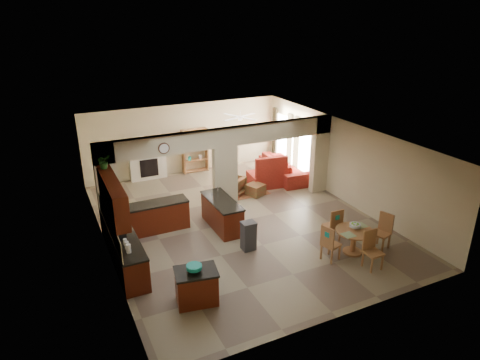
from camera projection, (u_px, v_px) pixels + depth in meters
name	position (u px, v px, depth m)	size (l,w,h in m)	color
floor	(238.00, 222.00, 13.46)	(10.00, 10.00, 0.00)	#766B52
ceiling	(238.00, 136.00, 12.42)	(10.00, 10.00, 0.00)	white
wall_back	(185.00, 139.00, 17.13)	(8.00, 8.00, 0.00)	#C3BA8F
wall_front	(343.00, 262.00, 8.76)	(8.00, 8.00, 0.00)	#C3BA8F
wall_left	(102.00, 205.00, 11.34)	(10.00, 10.00, 0.00)	#C3BA8F
wall_right	(344.00, 162.00, 14.55)	(10.00, 10.00, 0.00)	#C3BA8F
partition_left_pier	(107.00, 189.00, 12.29)	(0.60, 0.25, 2.80)	#C3BA8F
partition_center_pier	(225.00, 179.00, 13.89)	(0.80, 0.25, 2.20)	#C3BA8F
partition_right_pier	(320.00, 154.00, 15.27)	(0.60, 0.25, 2.80)	#C3BA8F
partition_header	(225.00, 137.00, 13.37)	(8.00, 0.25, 0.60)	#C3BA8F
kitchen_counter	(136.00, 234.00, 11.77)	(2.52, 3.29, 1.48)	#3E1807
upper_cabinets	(113.00, 197.00, 10.55)	(0.35, 2.40, 0.90)	#3E1807
peninsula	(222.00, 214.00, 12.96)	(0.70, 1.85, 0.91)	#3E1807
wall_clock	(164.00, 148.00, 12.46)	(0.34, 0.34, 0.03)	#4B2819
rug	(243.00, 191.00, 15.70)	(1.60, 1.30, 0.01)	#945435
fireplace	(148.00, 164.00, 16.64)	(1.60, 0.35, 1.20)	beige
shelving_unit	(195.00, 151.00, 17.30)	(1.00, 0.32, 1.80)	brown
window_a	(305.00, 149.00, 16.54)	(0.02, 0.90, 1.90)	white
window_b	(283.00, 138.00, 17.96)	(0.02, 0.90, 1.90)	white
glazed_door	(293.00, 147.00, 17.30)	(0.02, 0.70, 2.10)	white
drape_a_left	(313.00, 153.00, 16.02)	(0.10, 0.28, 2.30)	#3F1B19
drape_a_right	(296.00, 145.00, 17.02)	(0.10, 0.28, 2.30)	#3F1B19
drape_b_left	(289.00, 142.00, 17.44)	(0.10, 0.28, 2.30)	#3F1B19
drape_b_right	(275.00, 134.00, 18.45)	(0.10, 0.28, 2.30)	#3F1B19
ceiling_fan	(240.00, 117.00, 15.63)	(1.00, 1.00, 0.10)	white
kitchen_island	(197.00, 286.00, 9.63)	(1.06, 0.84, 0.83)	#3E1807
teal_bowl	(194.00, 268.00, 9.42)	(0.35, 0.35, 0.16)	teal
trash_can	(248.00, 237.00, 11.78)	(0.36, 0.31, 0.77)	#313033
dining_table	(354.00, 237.00, 11.58)	(1.02, 1.02, 0.69)	brown
fruit_bowl	(355.00, 226.00, 11.56)	(0.30, 0.30, 0.16)	#59A022
sofa	(284.00, 167.00, 16.91)	(1.07, 2.73, 0.80)	maroon
chaise	(266.00, 179.00, 16.19)	(1.23, 1.01, 0.49)	maroon
armchair	(233.00, 186.00, 15.31)	(0.72, 0.74, 0.67)	maroon
ottoman	(256.00, 190.00, 15.34)	(0.55, 0.55, 0.40)	maroon
plant	(104.00, 161.00, 11.05)	(0.34, 0.30, 0.38)	#1E4412
chair_north	(334.00, 224.00, 12.13)	(0.43, 0.44, 1.02)	brown
chair_east	(383.00, 230.00, 11.82)	(0.53, 0.53, 1.02)	brown
chair_south	(372.00, 248.00, 10.92)	(0.42, 0.43, 1.02)	brown
chair_west	(329.00, 242.00, 11.18)	(0.52, 0.52, 1.02)	brown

